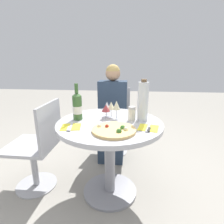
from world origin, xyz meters
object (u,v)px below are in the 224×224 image
seated_diner (112,117)px  wine_bottle (77,106)px  dining_table (110,140)px  pizza_large (114,130)px  chair_behind_diner (113,121)px  chair_empty_side (38,148)px  tall_carafe (143,101)px

seated_diner → wine_bottle: size_ratio=3.70×
dining_table → pizza_large: (0.06, -0.21, 0.18)m
dining_table → chair_behind_diner: size_ratio=1.04×
chair_behind_diner → pizza_large: chair_behind_diner is taller
pizza_large → chair_empty_side: bearing=163.6°
chair_empty_side → dining_table: bearing=-90.9°
seated_diner → dining_table: bearing=94.1°
chair_behind_diner → wine_bottle: (-0.24, -0.82, 0.41)m
dining_table → seated_diner: size_ratio=0.76×
chair_behind_diner → pizza_large: (0.11, -1.06, 0.30)m
chair_empty_side → pizza_large: bearing=-106.4°
pizza_large → wine_bottle: size_ratio=1.03×
dining_table → chair_behind_diner: (-0.05, 0.85, -0.12)m
wine_bottle → dining_table: bearing=-6.9°
chair_empty_side → tall_carafe: (0.97, 0.07, 0.46)m
chair_behind_diner → tall_carafe: 0.96m
chair_empty_side → wine_bottle: 0.57m
seated_diner → pizza_large: 0.94m
pizza_large → wine_bottle: wine_bottle is taller
chair_behind_diner → seated_diner: (-0.00, -0.15, 0.10)m
seated_diner → pizza_large: (0.11, -0.92, 0.20)m
dining_table → chair_empty_side: chair_empty_side is taller
dining_table → tall_carafe: 0.45m
seated_diner → wine_bottle: (-0.24, -0.67, 0.31)m
wine_bottle → chair_empty_side: bearing=-176.5°
chair_behind_diner → chair_empty_side: size_ratio=1.00×
chair_empty_side → wine_bottle: bearing=-86.5°
wine_bottle → pizza_large: bearing=-35.1°
wine_bottle → tall_carafe: (0.57, 0.04, 0.05)m
pizza_large → tall_carafe: (0.22, 0.29, 0.16)m
chair_behind_diner → pizza_large: 1.11m
tall_carafe → wine_bottle: bearing=-175.7°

